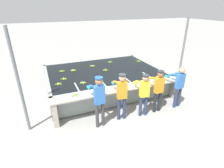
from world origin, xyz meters
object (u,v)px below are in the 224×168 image
banana_bunch_floating_0 (92,66)px  banana_bunch_floating_2 (83,83)px  worker_4 (179,84)px  support_post_right (182,55)px  support_post_left (19,84)px  banana_bunch_ledge_0 (76,95)px  worker_3 (158,87)px  banana_bunch_floating_6 (110,62)px  worker_0 (99,97)px  worker_1 (122,92)px  worker_2 (144,91)px  knife_0 (144,84)px  banana_bunch_floating_4 (138,61)px  banana_bunch_floating_1 (62,71)px  banana_bunch_floating_3 (73,70)px  banana_bunch_floating_8 (64,79)px  banana_bunch_floating_5 (59,84)px  banana_bunch_floating_7 (105,70)px  banana_bunch_ledge_1 (161,79)px

banana_bunch_floating_0 → banana_bunch_floating_2: 2.04m
worker_4 → support_post_right: 2.01m
support_post_left → banana_bunch_floating_2: bearing=24.1°
banana_bunch_ledge_0 → support_post_right: size_ratio=0.09×
worker_3 → banana_bunch_floating_6: 3.63m
worker_0 → worker_3: bearing=0.8°
worker_0 → worker_1: worker_0 is taller
banana_bunch_floating_2 → banana_bunch_floating_0: bearing=63.2°
worker_0 → banana_bunch_ledge_0: (-0.60, 0.66, -0.14)m
banana_bunch_floating_6 → worker_2: bearing=-93.3°
worker_0 → banana_bunch_floating_2: size_ratio=6.26×
knife_0 → worker_4: bearing=-25.2°
banana_bunch_floating_6 → banana_bunch_floating_4: bearing=-16.4°
banana_bunch_floating_2 → support_post_left: bearing=-155.9°
worker_4 → banana_bunch_ledge_0: (-3.74, 0.64, -0.04)m
banana_bunch_floating_6 → banana_bunch_ledge_0: banana_bunch_ledge_0 is taller
worker_4 → banana_bunch_floating_4: size_ratio=6.30×
worker_3 → worker_1: bearing=177.2°
worker_4 → banana_bunch_floating_1: size_ratio=5.76×
worker_2 → banana_bunch_floating_1: (-2.32, 3.20, -0.02)m
support_post_left → support_post_right: size_ratio=1.00×
banana_bunch_floating_3 → banana_bunch_floating_8: same height
banana_bunch_floating_5 → banana_bunch_floating_8: (0.26, 0.43, 0.00)m
worker_0 → support_post_right: support_post_right is taller
worker_4 → banana_bunch_floating_7: size_ratio=5.92×
banana_bunch_floating_0 → banana_bunch_floating_1: same height
worker_4 → knife_0: (-1.15, 0.54, -0.05)m
support_post_left → banana_bunch_floating_7: bearing=29.9°
banana_bunch_floating_4 → support_post_left: 6.04m
worker_0 → support_post_right: bearing=17.5°
support_post_left → banana_bunch_floating_4: bearing=25.2°
worker_3 → banana_bunch_ledge_0: worker_3 is taller
worker_1 → banana_bunch_floating_4: (2.46, 3.12, -0.09)m
worker_0 → knife_0: (1.99, 0.56, -0.15)m
worker_3 → banana_bunch_floating_4: worker_3 is taller
banana_bunch_floating_0 → banana_bunch_floating_6: same height
banana_bunch_floating_5 → banana_bunch_floating_2: bearing=-15.2°
worker_1 → banana_bunch_ledge_1: size_ratio=6.04×
banana_bunch_floating_0 → banana_bunch_floating_4: 2.49m
worker_0 → support_post_left: 2.32m
worker_2 → worker_4: bearing=0.4°
banana_bunch_floating_0 → banana_bunch_floating_8: bearing=-143.3°
banana_bunch_floating_5 → support_post_left: size_ratio=0.09×
banana_bunch_floating_2 → banana_bunch_floating_3: size_ratio=0.99×
worker_0 → banana_bunch_floating_5: bearing=119.2°
knife_0 → banana_bunch_floating_8: bearing=148.4°
banana_bunch_floating_4 → banana_bunch_floating_5: 4.51m
banana_bunch_floating_7 → support_post_right: size_ratio=0.09×
banana_bunch_floating_4 → banana_bunch_ledge_1: size_ratio=0.93×
banana_bunch_floating_2 → support_post_right: 4.63m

